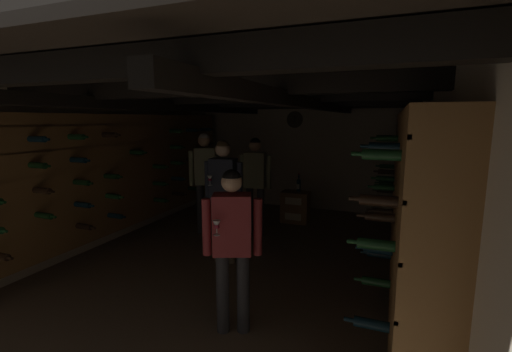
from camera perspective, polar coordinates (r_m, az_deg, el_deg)
The scene contains 8 objects.
ground_plane at distance 5.09m, azimuth -2.61°, elevation -13.50°, with size 8.40×8.40×0.00m, color #7A6651.
room_shell at distance 4.97m, azimuth -1.49°, elevation 2.92°, with size 4.72×6.52×2.41m.
wine_crate_stack at distance 6.76m, azimuth 6.50°, elevation -5.06°, with size 0.52×0.35×0.60m.
display_bottle at distance 6.70m, azimuth 7.01°, elevation -1.38°, with size 0.08×0.08×0.35m.
person_host_center at distance 4.73m, azimuth -5.35°, elevation -2.21°, with size 0.54×0.35×1.70m.
person_guest_rear_center at distance 5.82m, azimuth -0.14°, elevation -0.19°, with size 0.54×0.26×1.67m.
person_guest_far_left at distance 5.97m, azimuth -8.36°, elevation 0.47°, with size 0.49×0.42×1.74m.
person_guest_near_right at distance 3.19m, azimuth -3.92°, elevation -10.03°, with size 0.51×0.41×1.54m.
Camera 1 is at (1.92, -4.28, 1.98)m, focal length 24.37 mm.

